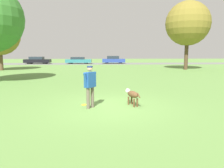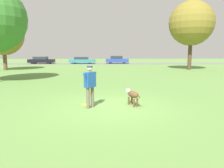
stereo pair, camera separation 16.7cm
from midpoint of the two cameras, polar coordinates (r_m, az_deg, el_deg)
ground_plane at (r=8.55m, az=-0.68°, el=-6.02°), size 120.00×120.00×0.00m
far_road_strip at (r=39.96m, az=-1.58°, el=5.34°), size 120.00×6.00×0.01m
person at (r=8.28m, az=-5.19°, el=0.22°), size 0.50×0.64×1.61m
dog at (r=8.74m, az=5.89°, el=-2.81°), size 0.53×1.04×0.63m
frisbee at (r=8.95m, az=-6.68°, el=-5.36°), size 0.23×0.23×0.02m
tree_far_right at (r=28.11m, az=20.20°, el=14.65°), size 5.20×5.20×8.05m
tree_far_left at (r=28.59m, az=-26.39°, el=11.40°), size 4.64×4.64×6.39m
parked_car_black at (r=41.55m, az=-17.88°, el=5.93°), size 4.57×1.92×1.28m
parked_car_teal at (r=40.09m, az=-7.71°, el=6.15°), size 4.64×1.99×1.22m
parked_car_blue at (r=40.31m, az=1.40°, el=6.34°), size 4.15×1.68×1.39m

